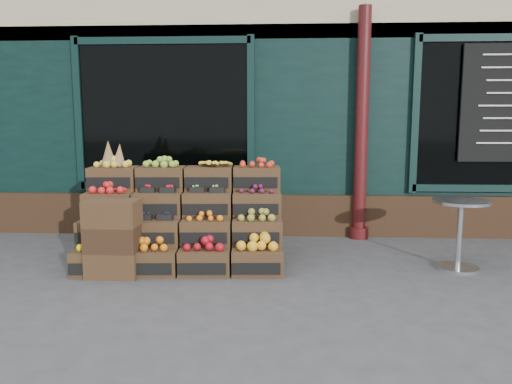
{
  "coord_description": "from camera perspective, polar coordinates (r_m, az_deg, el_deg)",
  "views": [
    {
      "loc": [
        0.1,
        -5.0,
        1.68
      ],
      "look_at": [
        -0.2,
        0.7,
        0.85
      ],
      "focal_mm": 35.0,
      "sensor_mm": 36.0,
      "label": 1
    }
  ],
  "objects": [
    {
      "name": "shop_facade",
      "position": [
        10.14,
        2.53,
        12.33
      ],
      "size": [
        12.0,
        6.24,
        4.8
      ],
      "color": "black",
      "rests_on": "ground"
    },
    {
      "name": "bistro_table",
      "position": [
        6.05,
        22.26,
        -3.66
      ],
      "size": [
        0.63,
        0.63,
        0.79
      ],
      "rotation": [
        0.0,
        0.0,
        0.05
      ],
      "color": "silver",
      "rests_on": "ground"
    },
    {
      "name": "ground",
      "position": [
        5.28,
        1.79,
        -10.3
      ],
      "size": [
        60.0,
        60.0,
        0.0
      ],
      "primitive_type": "plane",
      "color": "#404042",
      "rests_on": "ground"
    },
    {
      "name": "crate_display",
      "position": [
        5.97,
        -8.34,
        -3.79
      ],
      "size": [
        2.36,
        1.25,
        1.44
      ],
      "rotation": [
        0.0,
        0.0,
        0.06
      ],
      "color": "#402B19",
      "rests_on": "ground"
    },
    {
      "name": "shopkeeper",
      "position": [
        8.17,
        -10.24,
        2.88
      ],
      "size": [
        0.73,
        0.54,
        1.86
      ],
      "primitive_type": "imported",
      "rotation": [
        0.0,
        0.0,
        3.28
      ],
      "color": "#1F6D2C",
      "rests_on": "ground"
    },
    {
      "name": "spare_crates",
      "position": [
        5.61,
        -15.98,
        -5.1
      ],
      "size": [
        0.55,
        0.38,
        0.83
      ],
      "rotation": [
        0.0,
        0.0,
        -0.0
      ],
      "color": "#402B19",
      "rests_on": "ground"
    }
  ]
}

